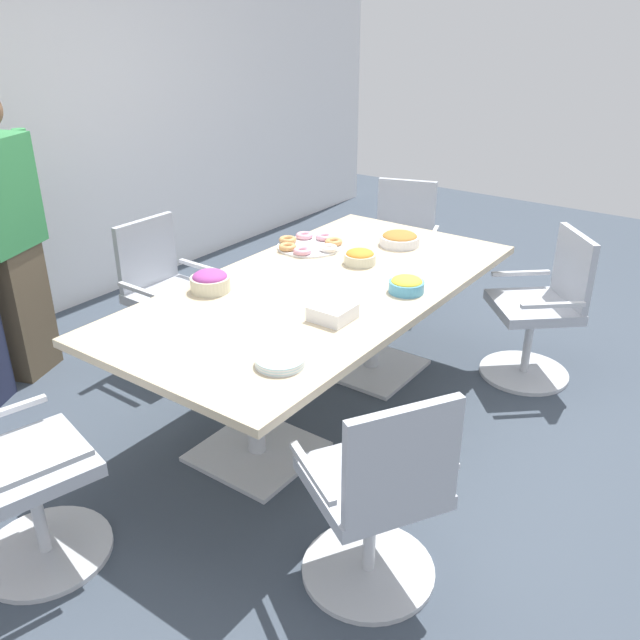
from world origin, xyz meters
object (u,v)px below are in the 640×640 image
(office_chair_2, at_px, (378,501))
(office_chair_3, at_px, (541,315))
(snack_bowl_pretzels, at_px, (400,239))
(napkin_pile, at_px, (333,312))
(snack_bowl_chips_yellow, at_px, (407,285))
(office_chair_0, at_px, (168,302))
(snack_bowl_chips_orange, at_px, (360,257))
(office_chair_1, at_px, (15,482))
(donut_platter, at_px, (310,244))
(snack_bowl_candy_mix, at_px, (210,281))
(person_standing_1, at_px, (7,237))
(plate_stack, at_px, (280,361))
(office_chair_4, at_px, (400,251))
(conference_table, at_px, (320,307))

(office_chair_2, bearing_deg, office_chair_3, 33.14)
(snack_bowl_pretzels, relative_size, napkin_pile, 1.33)
(snack_bowl_chips_yellow, bearing_deg, office_chair_0, 100.74)
(office_chair_3, bearing_deg, snack_bowl_chips_orange, 86.98)
(office_chair_1, height_order, donut_platter, office_chair_1)
(snack_bowl_pretzels, bearing_deg, snack_bowl_candy_mix, 160.30)
(person_standing_1, height_order, plate_stack, person_standing_1)
(office_chair_1, height_order, napkin_pile, office_chair_1)
(office_chair_0, height_order, office_chair_3, same)
(office_chair_3, xyz_separation_m, office_chair_4, (0.51, 1.25, 0.00))
(conference_table, height_order, office_chair_1, office_chair_1)
(person_standing_1, height_order, snack_bowl_chips_yellow, person_standing_1)
(office_chair_4, xyz_separation_m, person_standing_1, (-2.30, 1.32, 0.47))
(snack_bowl_chips_orange, bearing_deg, napkin_pile, -156.95)
(conference_table, distance_m, person_standing_1, 1.87)
(snack_bowl_chips_yellow, bearing_deg, office_chair_1, 159.48)
(office_chair_0, xyz_separation_m, napkin_pile, (-0.20, -1.39, 0.38))
(office_chair_3, bearing_deg, conference_table, 100.38)
(snack_bowl_candy_mix, height_order, snack_bowl_chips_orange, snack_bowl_candy_mix)
(snack_bowl_pretzels, distance_m, snack_bowl_chips_orange, 0.42)
(office_chair_3, bearing_deg, snack_bowl_chips_yellow, 112.19)
(office_chair_0, distance_m, office_chair_1, 1.76)
(office_chair_1, bearing_deg, person_standing_1, 160.79)
(conference_table, bearing_deg, plate_stack, -155.00)
(conference_table, relative_size, donut_platter, 5.96)
(office_chair_1, height_order, snack_bowl_chips_orange, office_chair_1)
(snack_bowl_chips_orange, bearing_deg, snack_bowl_candy_mix, 152.39)
(office_chair_3, xyz_separation_m, snack_bowl_pretzels, (-0.26, 0.84, 0.38))
(conference_table, distance_m, snack_bowl_chips_orange, 0.43)
(conference_table, bearing_deg, snack_bowl_candy_mix, 132.55)
(person_standing_1, xyz_separation_m, plate_stack, (-0.08, -2.08, -0.11))
(office_chair_4, height_order, snack_bowl_chips_orange, office_chair_4)
(conference_table, bearing_deg, office_chair_2, -134.62)
(office_chair_1, xyz_separation_m, office_chair_4, (3.24, 0.12, 0.00))
(snack_bowl_pretzels, bearing_deg, donut_platter, 130.07)
(office_chair_0, height_order, snack_bowl_chips_orange, office_chair_0)
(office_chair_4, bearing_deg, napkin_pile, 91.92)
(donut_platter, bearing_deg, conference_table, -138.37)
(office_chair_1, xyz_separation_m, snack_bowl_chips_orange, (2.05, -0.27, 0.39))
(snack_bowl_chips_yellow, bearing_deg, snack_bowl_pretzels, 32.41)
(office_chair_1, bearing_deg, office_chair_2, 45.18)
(snack_bowl_chips_orange, distance_m, plate_stack, 1.25)
(conference_table, bearing_deg, napkin_pile, -136.05)
(office_chair_1, distance_m, office_chair_3, 2.96)
(snack_bowl_chips_yellow, distance_m, plate_stack, 0.98)
(office_chair_3, bearing_deg, napkin_pile, 116.40)
(office_chair_1, distance_m, donut_platter, 2.15)
(office_chair_3, height_order, napkin_pile, office_chair_3)
(conference_table, height_order, napkin_pile, napkin_pile)
(office_chair_1, distance_m, snack_bowl_pretzels, 2.51)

